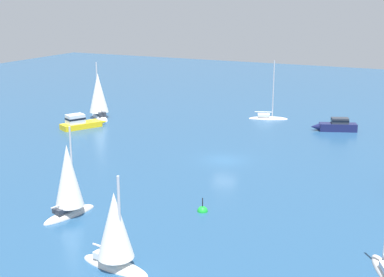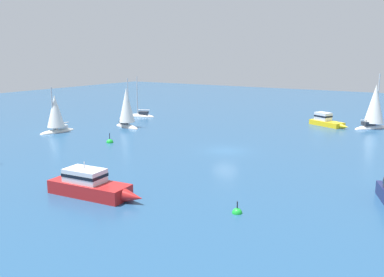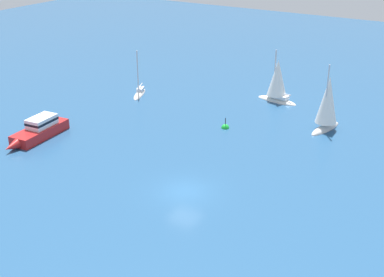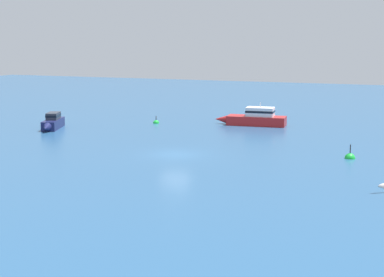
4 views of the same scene
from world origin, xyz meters
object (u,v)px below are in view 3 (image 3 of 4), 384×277
Objects in this scene: mooring_buoy at (225,128)px; sloop at (140,93)px; sailboat at (327,106)px; powerboat_1 at (39,130)px; sloop_1 at (277,83)px.

sloop is at bearing -106.01° from mooring_buoy.
sloop is 14.99m from mooring_buoy.
sailboat is 0.93× the size of powerboat_1.
sloop is at bearing 30.93° from sloop_1.
sloop_1 is (-6.68, 15.56, 2.07)m from sloop.
sailboat is 10.78m from mooring_buoy.
sailboat is 1.14× the size of sloop_1.
sailboat is 9.75m from sloop_1.
sloop_1 reaches higher than powerboat_1.
powerboat_1 is at bearing 62.78° from sloop_1.
sloop_1 is at bearing 89.99° from sloop.
sailboat is at bearing 152.31° from sloop_1.
sailboat reaches higher than mooring_buoy.
mooring_buoy is at bearing 50.74° from sloop.
sloop_1 is at bearing -112.68° from sailboat.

